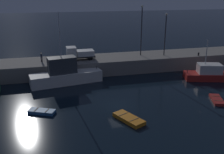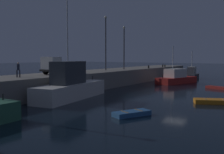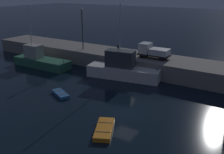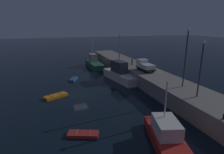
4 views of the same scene
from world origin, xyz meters
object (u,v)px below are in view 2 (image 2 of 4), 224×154
bollard_central (149,67)px  fishing_boat_blue (71,86)px  rowboat_white_mid (214,101)px  lamp_post_central (124,44)px  fishing_trawler_red (176,78)px  dinghy_red_small (218,88)px  dockworker (18,69)px  bollard_east (163,66)px  dinghy_orange_near (132,113)px  lamp_post_east (106,39)px  bollard_west (165,66)px  utility_truck (58,66)px  fishing_boat_orange (192,75)px

bollard_central → fishing_boat_blue: bearing=-174.8°
rowboat_white_mid → fishing_boat_blue: bearing=113.0°
rowboat_white_mid → lamp_post_central: size_ratio=0.55×
fishing_trawler_red → fishing_boat_blue: bearing=170.7°
dinghy_red_small → dockworker: 28.87m
fishing_boat_blue → bollard_east: fishing_boat_blue is taller
fishing_boat_blue → lamp_post_central: size_ratio=1.49×
dinghy_red_small → lamp_post_central: (-0.43, 16.52, 7.00)m
dinghy_orange_near → lamp_post_east: (18.41, 15.60, 7.73)m
dinghy_orange_near → dockworker: (0.02, 14.90, 3.36)m
bollard_west → bollard_east: bollard_east is taller
fishing_boat_blue → utility_truck: bearing=59.1°
dinghy_orange_near → fishing_boat_orange: bearing=10.1°
utility_truck → bollard_central: utility_truck is taller
dinghy_red_small → utility_truck: (-16.70, 17.00, 3.54)m
fishing_boat_orange → bollard_central: size_ratio=14.27×
dinghy_red_small → lamp_post_east: (-4.80, 17.56, 7.74)m
lamp_post_east → dockworker: bearing=-177.8°
dockworker → bollard_west: 37.83m
lamp_post_east → bollard_east: 18.58m
fishing_trawler_red → rowboat_white_mid: size_ratio=2.14×
lamp_post_central → bollard_east: 14.07m
fishing_boat_orange → dinghy_red_small: 18.19m
bollard_east → fishing_trawler_red: bearing=-143.5°
dinghy_red_small → fishing_trawler_red: bearing=61.8°
lamp_post_east → dinghy_orange_near: bearing=-139.7°
fishing_trawler_red → dockworker: size_ratio=5.35×
dinghy_orange_near → dinghy_red_small: size_ratio=0.92×
utility_truck → bollard_east: bearing=-4.9°
fishing_boat_blue → bollard_central: 25.48m
dinghy_red_small → fishing_boat_blue: bearing=148.1°
dinghy_orange_near → bollard_east: size_ratio=5.67×
fishing_boat_blue → fishing_boat_orange: 35.58m
dinghy_orange_near → bollard_central: bearing=23.4°
lamp_post_central → rowboat_white_mid: bearing=-124.3°
lamp_post_central → bollard_central: size_ratio=13.42×
lamp_post_east → utility_truck: size_ratio=1.79×
fishing_boat_blue → utility_truck: size_ratio=2.26×
rowboat_white_mid → bollard_east: (26.17, 16.90, 2.65)m
rowboat_white_mid → bollard_west: size_ratio=8.78×
dinghy_red_small → utility_truck: 24.09m
rowboat_white_mid → utility_truck: bearing=99.7°
fishing_trawler_red → bollard_east: fishing_trawler_red is taller
fishing_boat_orange → utility_truck: 33.65m
dinghy_orange_near → utility_truck: utility_truck is taller
fishing_boat_blue → bollard_east: bearing=4.0°
fishing_boat_blue → bollard_east: 32.49m
fishing_boat_orange → utility_truck: fishing_boat_orange is taller
fishing_boat_orange → dockworker: (-39.04, 7.96, 2.64)m
fishing_trawler_red → lamp_post_east: 14.82m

